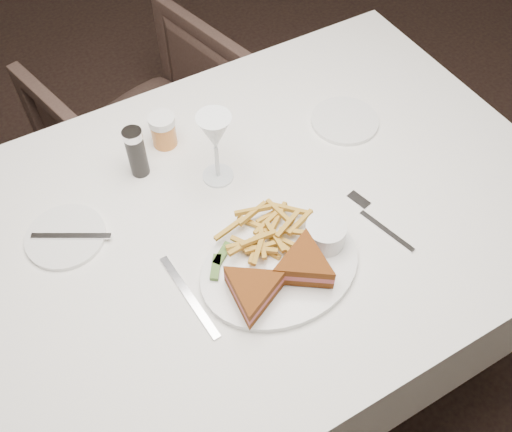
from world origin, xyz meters
name	(u,v)px	position (x,y,z in m)	size (l,w,h in m)	color
ground	(177,389)	(0.00, 0.00, 0.00)	(5.00, 5.00, 0.00)	black
table	(247,301)	(0.23, -0.02, 0.38)	(1.36, 0.91, 0.75)	white
chair_far	(151,122)	(0.30, 0.78, 0.31)	(0.61, 0.57, 0.63)	#423029
table_setting	(254,224)	(0.23, -0.08, 0.79)	(0.84, 0.64, 0.18)	white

